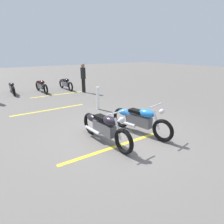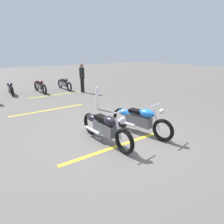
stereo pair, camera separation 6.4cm
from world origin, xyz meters
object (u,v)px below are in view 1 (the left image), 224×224
(motorcycle_dark_foreground, at_px, (104,127))
(motorcycle_row_left, at_px, (41,85))
(bollard_post, at_px, (98,98))
(motorcycle_bright_foreground, at_px, (139,119))
(motorcycle_row_center, at_px, (12,88))
(motorcycle_row_far_left, at_px, (65,83))
(bystander_near_row, at_px, (83,76))

(motorcycle_dark_foreground, distance_m, motorcycle_row_left, 8.06)
(bollard_post, bearing_deg, motorcycle_bright_foreground, 174.56)
(motorcycle_row_left, bearing_deg, motorcycle_dark_foreground, -6.71)
(motorcycle_row_center, bearing_deg, bollard_post, 25.44)
(motorcycle_dark_foreground, height_order, motorcycle_row_far_left, motorcycle_dark_foreground)
(motorcycle_bright_foreground, height_order, bystander_near_row, bystander_near_row)
(motorcycle_dark_foreground, height_order, bystander_near_row, bystander_near_row)
(motorcycle_row_far_left, distance_m, motorcycle_row_left, 1.60)
(motorcycle_row_far_left, relative_size, bollard_post, 2.02)
(motorcycle_bright_foreground, distance_m, motorcycle_row_far_left, 8.20)
(motorcycle_row_far_left, height_order, motorcycle_row_center, motorcycle_row_far_left)
(motorcycle_bright_foreground, height_order, motorcycle_row_far_left, motorcycle_bright_foreground)
(motorcycle_row_center, relative_size, bollard_post, 1.91)
(motorcycle_row_far_left, bearing_deg, bollard_post, -8.73)
(bystander_near_row, bearing_deg, motorcycle_row_center, 142.32)
(motorcycle_row_far_left, relative_size, motorcycle_row_center, 1.06)
(motorcycle_row_left, bearing_deg, bystander_near_row, 50.79)
(motorcycle_bright_foreground, height_order, motorcycle_row_left, motorcycle_bright_foreground)
(bystander_near_row, bearing_deg, motorcycle_dark_foreground, -121.37)
(bystander_near_row, bearing_deg, bollard_post, -116.55)
(bollard_post, bearing_deg, motorcycle_row_far_left, -5.99)
(motorcycle_bright_foreground, bearing_deg, bollard_post, 163.16)
(motorcycle_bright_foreground, distance_m, bollard_post, 2.97)
(motorcycle_dark_foreground, xyz_separation_m, motorcycle_row_far_left, (8.05, -2.04, -0.05))
(motorcycle_dark_foreground, xyz_separation_m, motorcycle_row_left, (8.05, -0.45, -0.04))
(motorcycle_bright_foreground, height_order, motorcycle_row_center, motorcycle_bright_foreground)
(motorcycle_bright_foreground, bearing_deg, bystander_near_row, 156.57)
(motorcycle_row_center, distance_m, bollard_post, 6.25)
(motorcycle_bright_foreground, xyz_separation_m, bystander_near_row, (6.60, -1.41, 0.53))
(motorcycle_dark_foreground, bearing_deg, bollard_post, 148.73)
(motorcycle_dark_foreground, relative_size, motorcycle_row_left, 1.08)
(motorcycle_bright_foreground, xyz_separation_m, motorcycle_row_far_left, (8.16, -0.83, -0.05))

